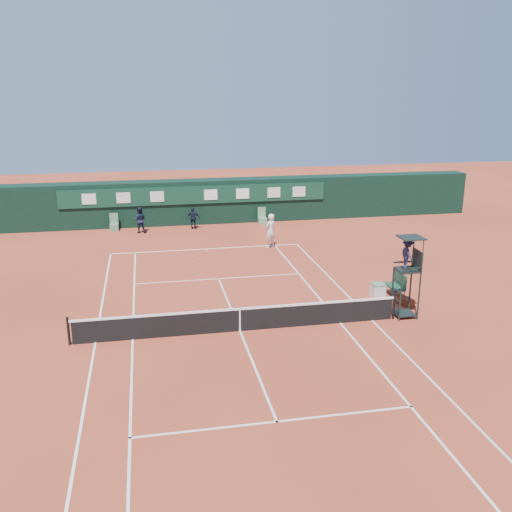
{
  "coord_description": "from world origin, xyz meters",
  "views": [
    {
      "loc": [
        -3.32,
        -20.26,
        9.23
      ],
      "look_at": [
        1.82,
        6.0,
        1.2
      ],
      "focal_mm": 40.0,
      "sensor_mm": 36.0,
      "label": 1
    }
  ],
  "objects_px": {
    "player": "(270,231)",
    "player_bench": "(397,283)",
    "cooler": "(378,290)",
    "tennis_net": "(240,319)",
    "umpire_chair": "(408,260)"
  },
  "relations": [
    {
      "from": "player",
      "to": "cooler",
      "type": "bearing_deg",
      "value": 72.69
    },
    {
      "from": "tennis_net",
      "to": "umpire_chair",
      "type": "distance_m",
      "value": 7.2
    },
    {
      "from": "tennis_net",
      "to": "player_bench",
      "type": "relative_size",
      "value": 10.75
    },
    {
      "from": "player_bench",
      "to": "tennis_net",
      "type": "bearing_deg",
      "value": -162.12
    },
    {
      "from": "player_bench",
      "to": "player",
      "type": "xyz_separation_m",
      "value": [
        -3.92,
        9.02,
        0.42
      ]
    },
    {
      "from": "tennis_net",
      "to": "player_bench",
      "type": "bearing_deg",
      "value": 17.88
    },
    {
      "from": "umpire_chair",
      "to": "player_bench",
      "type": "relative_size",
      "value": 2.85
    },
    {
      "from": "umpire_chair",
      "to": "cooler",
      "type": "bearing_deg",
      "value": 94.1
    },
    {
      "from": "tennis_net",
      "to": "umpire_chair",
      "type": "bearing_deg",
      "value": 1.17
    },
    {
      "from": "player_bench",
      "to": "player",
      "type": "height_order",
      "value": "player"
    },
    {
      "from": "player",
      "to": "player_bench",
      "type": "bearing_deg",
      "value": 77.66
    },
    {
      "from": "player_bench",
      "to": "player",
      "type": "relative_size",
      "value": 0.59
    },
    {
      "from": "tennis_net",
      "to": "cooler",
      "type": "bearing_deg",
      "value": 20.28
    },
    {
      "from": "umpire_chair",
      "to": "player_bench",
      "type": "bearing_deg",
      "value": 72.43
    },
    {
      "from": "tennis_net",
      "to": "umpire_chair",
      "type": "height_order",
      "value": "umpire_chair"
    }
  ]
}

